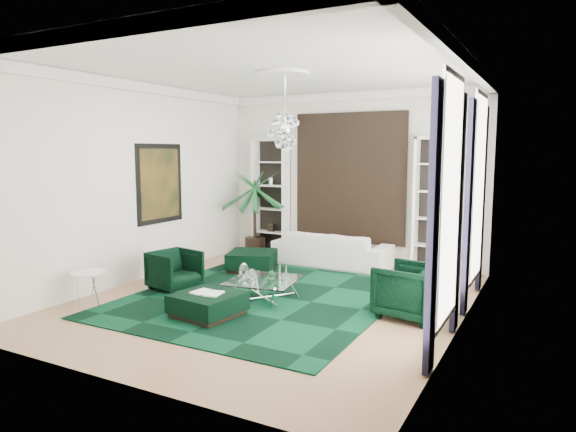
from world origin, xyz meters
The scene contains 30 objects.
floor centered at (0.00, 0.00, -0.01)m, with size 6.00×7.00×0.02m, color tan.
ceiling centered at (0.00, 0.00, 3.81)m, with size 6.00×7.00×0.02m, color white.
wall_back centered at (0.00, 3.51, 1.90)m, with size 6.00×0.02×3.80m, color silver.
wall_front centered at (0.00, -3.51, 1.90)m, with size 6.00×0.02×3.80m, color silver.
wall_left centered at (-3.01, 0.00, 1.90)m, with size 0.02×7.00×3.80m, color silver.
wall_right centered at (3.01, 0.00, 1.90)m, with size 0.02×7.00×3.80m, color silver.
crown_molding centered at (0.00, 0.00, 3.70)m, with size 6.00×7.00×0.18m, color white, non-canonical shape.
ceiling_medallion centered at (0.00, 0.30, 3.77)m, with size 0.90×0.90×0.05m, color white.
tapestry centered at (0.00, 3.46, 1.90)m, with size 2.50×0.06×2.80m, color black.
shelving_left centered at (-1.95, 3.31, 1.40)m, with size 0.90×0.38×2.80m, color white, non-canonical shape.
shelving_right centered at (1.95, 3.31, 1.40)m, with size 0.90×0.38×2.80m, color white, non-canonical shape.
painting centered at (-2.97, 0.60, 1.85)m, with size 0.04×1.30×1.60m, color black.
window_near centered at (2.99, -0.90, 1.90)m, with size 0.03×1.10×2.90m, color white.
curtain_near_a centered at (2.96, -1.68, 1.65)m, with size 0.07×0.30×3.25m, color black.
curtain_near_b centered at (2.96, -0.12, 1.65)m, with size 0.07×0.30×3.25m, color black.
window_far centered at (2.99, 1.50, 1.90)m, with size 0.03×1.10×2.90m, color white.
curtain_far_a centered at (2.96, 0.72, 1.65)m, with size 0.07×0.30×3.25m, color black.
curtain_far_b centered at (2.96, 2.28, 1.65)m, with size 0.07×0.30×3.25m, color black.
rug centered at (-0.24, 0.14, 0.01)m, with size 4.20×5.00×0.02m, color black.
sofa centered at (-0.16, 2.87, 0.37)m, with size 2.54×0.99×0.74m, color silver.
armchair_left centered at (-1.92, -0.26, 0.36)m, with size 0.77×0.79×0.72m, color black.
armchair_right centered at (2.24, 0.17, 0.41)m, with size 0.88×0.90×0.82m, color black.
coffee_table centered at (-0.11, -0.15, 0.19)m, with size 1.10×1.10×0.38m, color white, non-canonical shape.
ottoman_side centered at (-1.45, 1.63, 0.21)m, with size 0.93×0.93×0.41m, color black.
ottoman_front centered at (-0.46, -1.22, 0.18)m, with size 0.91×0.91×0.36m, color black.
book centered at (-0.46, -1.22, 0.38)m, with size 0.47×0.31×0.03m, color white.
side_table centered at (-2.55, -1.65, 0.27)m, with size 0.56×0.56×0.54m, color white.
palm centered at (-2.23, 3.02, 1.33)m, with size 1.67×1.67×2.67m, color #1C5E2D, non-canonical shape.
chandelier centered at (0.12, 0.19, 2.85)m, with size 0.76×0.76×0.68m, color white, non-canonical shape.
table_plant centered at (0.16, -0.38, 0.50)m, with size 0.13×0.11×0.24m, color #1C5E2D.
Camera 1 is at (4.15, -7.33, 2.50)m, focal length 32.00 mm.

